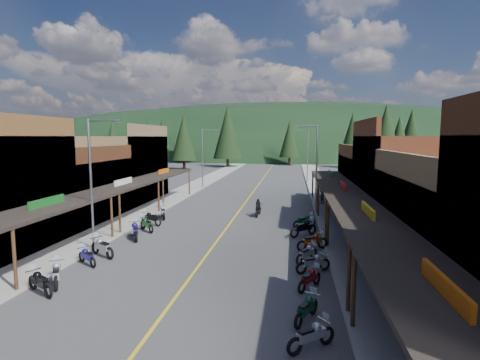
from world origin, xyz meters
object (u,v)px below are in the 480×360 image
at_px(shop_east_3, 383,182).
at_px(streetlight_3, 307,154).
at_px(pine_0, 113,139).
at_px(bike_east_8, 304,221).
at_px(bike_west_9, 163,211).
at_px(rider_on_bike, 258,209).
at_px(shop_east_2, 415,184).
at_px(pine_7, 162,136).
at_px(bike_west_4, 87,256).
at_px(shop_west_3, 119,169).
at_px(pedestrian_east_a, 344,221).
at_px(bike_east_3, 310,278).
at_px(pedestrian_east_b, 321,196).
at_px(pine_6, 478,139).
at_px(shop_west_2, 67,190).
at_px(bike_west_8, 151,218).
at_px(pine_2, 228,132).
at_px(pine_10, 184,138).
at_px(pine_4, 352,136).
at_px(bike_east_2, 306,308).
at_px(bike_east_7, 304,227).
at_px(shop_east_1, 476,229).
at_px(bike_west_6, 135,230).
at_px(bike_west_7, 147,224).
at_px(bike_west_2, 40,281).
at_px(bike_west_5, 102,246).
at_px(pine_11, 385,135).
at_px(bike_east_5, 307,253).
at_px(streetlight_0, 93,178).
at_px(streetlight_1, 203,155).
at_px(pine_5, 411,133).
at_px(bike_west_3, 57,272).
at_px(streetlight_2, 315,164).
at_px(pine_3, 290,139).
at_px(pine_9, 399,140).
at_px(pine_1, 184,136).
at_px(pine_8, 148,142).
at_px(bike_east_6, 312,240).
at_px(bike_east_1, 311,334).

bearing_deg(shop_east_3, streetlight_3, 109.99).
height_order(pine_0, bike_east_8, pine_0).
height_order(bike_west_9, rider_on_bike, rider_on_bike).
bearing_deg(shop_east_2, streetlight_3, 103.57).
bearing_deg(pine_7, bike_west_4, -72.93).
xyz_separation_m(shop_west_3, pedestrian_east_a, (22.43, -11.42, -2.49)).
relative_size(bike_east_3, pedestrian_east_b, 1.19).
relative_size(pine_0, pine_6, 1.00).
bearing_deg(shop_west_2, bike_west_8, -6.70).
xyz_separation_m(pine_2, pine_10, (-8.00, -8.00, -1.21)).
bearing_deg(pine_4, bike_east_2, -99.64).
bearing_deg(bike_east_7, bike_west_4, -98.10).
height_order(shop_east_2, bike_east_2, shop_east_2).
height_order(shop_east_1, bike_east_3, shop_east_1).
height_order(bike_west_6, bike_west_7, bike_west_6).
bearing_deg(shop_east_2, bike_west_2, -144.59).
relative_size(pine_10, bike_east_3, 6.19).
xyz_separation_m(pine_4, bike_west_5, (-23.94, -67.10, -6.60)).
xyz_separation_m(shop_east_3, bike_east_7, (-7.98, -12.21, -1.87)).
xyz_separation_m(bike_east_2, bike_east_8, (0.34, 14.77, 0.03)).
bearing_deg(pine_7, pedestrian_east_a, -61.90).
height_order(pine_11, bike_east_3, pine_11).
bearing_deg(shop_west_2, bike_east_5, -22.59).
xyz_separation_m(bike_west_9, pedestrian_east_b, (13.81, 8.35, 0.32)).
relative_size(pine_2, bike_west_4, 7.47).
bearing_deg(bike_west_4, bike_west_7, 32.27).
height_order(pine_2, bike_west_2, pine_2).
height_order(streetlight_0, pine_10, pine_10).
height_order(pine_4, bike_west_6, pine_4).
relative_size(streetlight_1, pedestrian_east_b, 5.09).
distance_m(pine_4, bike_west_5, 71.55).
relative_size(pine_0, bike_west_7, 5.37).
bearing_deg(bike_west_6, pine_5, 33.99).
height_order(pine_2, pine_4, pine_2).
height_order(streetlight_1, bike_west_4, streetlight_1).
relative_size(bike_west_3, bike_west_8, 1.02).
height_order(streetlight_2, bike_east_2, streetlight_2).
height_order(shop_east_3, pine_6, pine_6).
height_order(pine_3, bike_east_3, pine_3).
bearing_deg(pine_9, bike_east_7, -111.65).
bearing_deg(pine_11, shop_west_3, -141.68).
distance_m(pine_1, pine_10, 20.89).
distance_m(pine_9, bike_west_9, 51.73).
xyz_separation_m(shop_east_3, bike_west_6, (-19.36, -14.58, -1.86)).
bearing_deg(shop_west_3, pine_8, 105.97).
relative_size(pine_9, bike_west_8, 5.13).
distance_m(bike_west_9, bike_east_6, 14.21).
xyz_separation_m(pine_4, rider_on_bike, (-15.99, -54.68, -6.59)).
bearing_deg(streetlight_0, bike_west_9, 83.94).
distance_m(bike_west_3, bike_east_1, 12.23).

